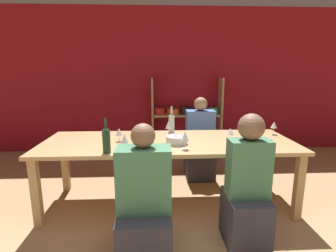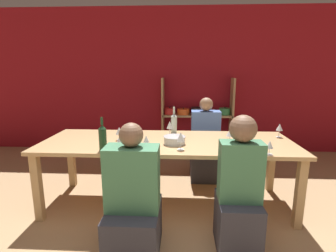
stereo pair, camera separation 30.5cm
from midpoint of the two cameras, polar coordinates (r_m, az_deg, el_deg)
The scene contains 18 objects.
wall_back_red at distance 5.07m, azimuth 4.56°, elevation 9.66°, with size 8.80×0.06×2.70m.
shelf_unit at distance 5.00m, azimuth 7.97°, elevation -0.11°, with size 1.32×0.30×1.42m.
dining_table at distance 3.01m, azimuth 2.81°, elevation -4.63°, with size 2.83×1.02×0.78m.
mixing_bowl at distance 2.86m, azimuth 4.48°, elevation -3.00°, with size 0.24×0.24×0.09m.
wine_bottle_green at distance 3.34m, azimuth 3.90°, elevation 0.71°, with size 0.08×0.08×0.34m.
wine_bottle_dark at distance 2.64m, azimuth -10.87°, elevation -2.50°, with size 0.08×0.08×0.34m.
wine_glass_white_a at distance 2.94m, azimuth 16.23°, elevation -1.59°, with size 0.08×0.08×0.16m.
wine_glass_red_a at distance 3.01m, azimuth -7.76°, elevation -1.14°, with size 0.08×0.08×0.15m.
wine_glass_red_b at distance 3.20m, azimuth 3.11°, elevation 0.14°, with size 0.08×0.08×0.18m.
wine_glass_white_b at distance 2.72m, azimuth 24.32°, elevation -3.86°, with size 0.07×0.07×0.14m.
wine_glass_red_c at distance 3.38m, azimuth 19.66°, elevation 0.05°, with size 0.07×0.07×0.18m.
wine_glass_white_c at distance 2.66m, azimuth -7.00°, elevation -2.58°, with size 0.08×0.08×0.17m.
wine_glass_red_d at distance 3.44m, azimuth 25.49°, elevation -0.34°, with size 0.08×0.08×0.16m.
wine_glass_white_d at distance 2.64m, azimuth 6.11°, elevation -2.51°, with size 0.08×0.08×0.19m.
wine_glass_empty_a at distance 2.61m, azimuth -1.43°, elevation -3.01°, with size 0.07×0.07×0.16m.
person_near_a at distance 2.34m, azimuth -3.70°, elevation -17.50°, with size 0.44×0.56×1.16m.
person_far_a at distance 3.89m, azimuth 10.26°, elevation -5.08°, with size 0.41×0.51×1.19m.
person_near_b at distance 2.48m, azimuth 18.68°, elevation -15.16°, with size 0.36×0.45×1.22m.
Camera 2 is at (0.03, -1.24, 1.58)m, focal length 28.00 mm.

